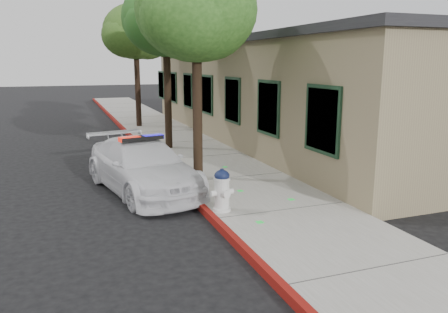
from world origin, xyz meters
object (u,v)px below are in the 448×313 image
street_tree_mid (166,23)px  street_tree_far (136,34)px  fire_hydrant (222,190)px  clapboard_building (291,90)px  police_car (143,166)px  street_tree_near (197,14)px

street_tree_mid → street_tree_far: street_tree_mid is taller
fire_hydrant → street_tree_mid: street_tree_mid is taller
fire_hydrant → clapboard_building: bearing=48.2°
street_tree_mid → clapboard_building: bearing=10.0°
street_tree_mid → street_tree_far: size_ratio=1.01×
police_car → fire_hydrant: size_ratio=5.29×
police_car → street_tree_mid: bearing=57.7°
clapboard_building → fire_hydrant: bearing=-126.4°
clapboard_building → fire_hydrant: (-6.34, -8.59, -1.51)m
street_tree_near → street_tree_mid: bearing=86.8°
police_car → street_tree_mid: (1.87, 4.98, 4.02)m
street_tree_near → street_tree_far: (0.23, 10.88, 0.11)m
clapboard_building → street_tree_mid: 6.35m
police_car → street_tree_near: bearing=-1.4°
fire_hydrant → street_tree_near: street_tree_near is taller
police_car → fire_hydrant: (1.25, -2.60, -0.06)m
street_tree_near → street_tree_far: 10.88m
police_car → fire_hydrant: police_car is taller
clapboard_building → street_tree_far: 8.14m
fire_hydrant → street_tree_far: (0.59, 13.77, 4.03)m
police_car → street_tree_far: (1.84, 11.17, 3.97)m
police_car → clapboard_building: bearing=26.6°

